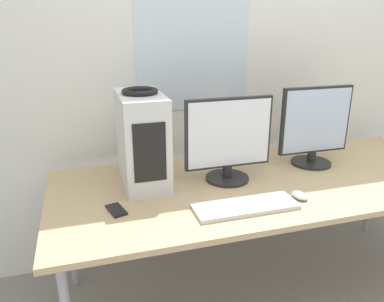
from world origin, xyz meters
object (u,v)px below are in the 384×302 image
(headphones, at_px, (140,91))
(mouse, at_px, (300,195))
(pc_tower, at_px, (142,140))
(keyboard, at_px, (245,206))
(monitor_main, at_px, (228,140))
(cell_phone, at_px, (116,210))
(monitor_right_near, at_px, (315,127))

(headphones, distance_m, mouse, 0.92)
(pc_tower, bearing_deg, mouse, -30.54)
(pc_tower, bearing_deg, keyboard, -47.29)
(monitor_main, xyz_separation_m, keyboard, (-0.04, -0.33, -0.21))
(monitor_main, bearing_deg, mouse, -50.90)
(pc_tower, height_order, monitor_main, pc_tower)
(headphones, bearing_deg, keyboard, -47.34)
(cell_phone, bearing_deg, pc_tower, 43.34)
(headphones, bearing_deg, cell_phone, -121.87)
(monitor_main, bearing_deg, cell_phone, -163.17)
(monitor_right_near, distance_m, keyboard, 0.76)
(cell_phone, bearing_deg, keyboard, -29.00)
(keyboard, relative_size, cell_phone, 3.49)
(pc_tower, height_order, mouse, pc_tower)
(keyboard, height_order, cell_phone, keyboard)
(pc_tower, bearing_deg, headphones, 90.00)
(pc_tower, height_order, keyboard, pc_tower)
(keyboard, xyz_separation_m, mouse, (0.29, 0.02, 0.00))
(monitor_main, height_order, monitor_right_near, monitor_right_near)
(headphones, relative_size, keyboard, 0.37)
(monitor_right_near, xyz_separation_m, keyboard, (-0.61, -0.40, -0.22))
(keyboard, xyz_separation_m, cell_phone, (-0.56, 0.14, -0.01))
(keyboard, bearing_deg, mouse, 3.84)
(headphones, distance_m, keyboard, 0.74)
(pc_tower, height_order, cell_phone, pc_tower)
(pc_tower, xyz_separation_m, monitor_right_near, (1.00, -0.02, -0.01))
(keyboard, distance_m, mouse, 0.29)
(pc_tower, bearing_deg, monitor_right_near, -1.39)
(pc_tower, distance_m, monitor_main, 0.44)
(pc_tower, height_order, monitor_right_near, pc_tower)
(pc_tower, xyz_separation_m, mouse, (0.68, -0.40, -0.22))
(monitor_main, relative_size, monitor_right_near, 1.01)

